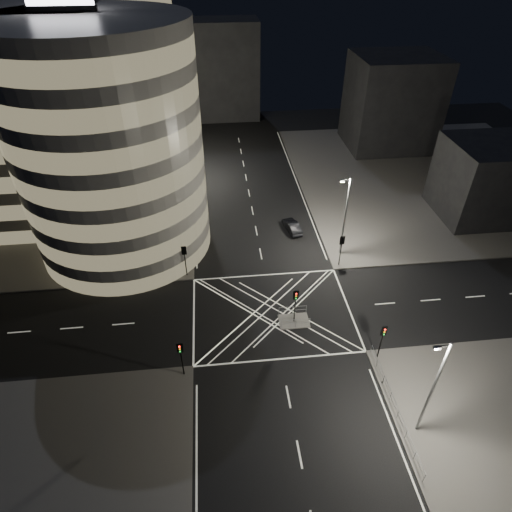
{
  "coord_description": "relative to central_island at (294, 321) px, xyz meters",
  "views": [
    {
      "loc": [
        -5.01,
        -30.84,
        31.45
      ],
      "look_at": [
        -1.04,
        5.77,
        3.0
      ],
      "focal_mm": 30.0,
      "sensor_mm": 36.0,
      "label": 1
    }
  ],
  "objects": [
    {
      "name": "street_lamp_left_near",
      "position": [
        -11.44,
        13.5,
        5.47
      ],
      "size": [
        1.25,
        0.25,
        10.0
      ],
      "color": "slate",
      "rests_on": "sidewalk_far_left"
    },
    {
      "name": "sidewalk_far_left",
      "position": [
        -31.0,
        28.5,
        0.0
      ],
      "size": [
        42.0,
        42.0,
        0.15
      ],
      "primitive_type": "cube",
      "color": "#575452",
      "rests_on": "ground"
    },
    {
      "name": "sidewalk_far_right",
      "position": [
        27.0,
        28.5,
        0.0
      ],
      "size": [
        42.0,
        42.0,
        0.15
      ],
      "primitive_type": "cube",
      "color": "#575452",
      "rests_on": "ground"
    },
    {
      "name": "building_far_end",
      "position": [
        -6.0,
        59.5,
        8.93
      ],
      "size": [
        18.0,
        8.0,
        18.0
      ],
      "primitive_type": "cube",
      "color": "black",
      "rests_on": "ground"
    },
    {
      "name": "tree_d",
      "position": [
        -12.5,
        28.5,
        4.98
      ],
      "size": [
        4.43,
        4.43,
        7.46
      ],
      "color": "black",
      "rests_on": "sidewalk_far_left"
    },
    {
      "name": "building_right_far",
      "position": [
        24.0,
        41.5,
        7.58
      ],
      "size": [
        14.0,
        12.0,
        15.0
      ],
      "primitive_type": "cube",
      "color": "black",
      "rests_on": "sidewalk_far_right"
    },
    {
      "name": "traffic_signal_fl",
      "position": [
        -10.8,
        8.3,
        2.84
      ],
      "size": [
        0.55,
        0.22,
        4.0
      ],
      "color": "black",
      "rests_on": "sidewalk_far_left"
    },
    {
      "name": "tree_e",
      "position": [
        -12.5,
        34.5,
        4.02
      ],
      "size": [
        3.89,
        3.89,
        6.19
      ],
      "color": "black",
      "rests_on": "sidewalk_far_left"
    },
    {
      "name": "street_lamp_right_near",
      "position": [
        7.44,
        -12.5,
        5.47
      ],
      "size": [
        1.25,
        0.25,
        10.0
      ],
      "color": "slate",
      "rests_on": "sidewalk_near_right"
    },
    {
      "name": "railing_island_north",
      "position": [
        0.0,
        0.9,
        0.62
      ],
      "size": [
        2.8,
        0.06,
        1.1
      ],
      "primitive_type": "cube",
      "color": "slate",
      "rests_on": "central_island"
    },
    {
      "name": "tree_a",
      "position": [
        -12.5,
        10.5,
        4.09
      ],
      "size": [
        3.74,
        3.74,
        6.18
      ],
      "color": "black",
      "rests_on": "sidewalk_far_left"
    },
    {
      "name": "central_island",
      "position": [
        0.0,
        0.0,
        0.0
      ],
      "size": [
        3.0,
        2.0,
        0.15
      ],
      "primitive_type": "cube",
      "color": "slate",
      "rests_on": "ground"
    },
    {
      "name": "sedan",
      "position": [
        2.61,
        16.03,
        0.59
      ],
      "size": [
        2.2,
        4.26,
        1.34
      ],
      "primitive_type": "imported",
      "rotation": [
        0.0,
        0.0,
        3.34
      ],
      "color": "black",
      "rests_on": "ground"
    },
    {
      "name": "traffic_signal_island",
      "position": [
        0.0,
        0.0,
        2.84
      ],
      "size": [
        0.55,
        0.22,
        4.0
      ],
      "color": "black",
      "rests_on": "central_island"
    },
    {
      "name": "traffic_signal_nl",
      "position": [
        -10.8,
        -5.3,
        2.84
      ],
      "size": [
        0.55,
        0.22,
        4.0
      ],
      "color": "black",
      "rests_on": "sidewalk_near_left"
    },
    {
      "name": "traffic_signal_nr",
      "position": [
        6.8,
        -5.3,
        2.84
      ],
      "size": [
        0.55,
        0.22,
        4.0
      ],
      "color": "black",
      "rests_on": "sidewalk_near_right"
    },
    {
      "name": "office_block_rear",
      "position": [
        -24.0,
        43.5,
        11.07
      ],
      "size": [
        24.0,
        16.0,
        22.0
      ],
      "primitive_type": "cube",
      "color": "gray",
      "rests_on": "sidewalk_far_left"
    },
    {
      "name": "railing_island_south",
      "position": [
        0.0,
        -0.9,
        0.62
      ],
      "size": [
        2.8,
        0.06,
        1.1
      ],
      "primitive_type": "cube",
      "color": "slate",
      "rests_on": "central_island"
    },
    {
      "name": "railing_near_right",
      "position": [
        6.3,
        -10.65,
        0.62
      ],
      "size": [
        0.06,
        11.7,
        1.1
      ],
      "primitive_type": "cube",
      "color": "slate",
      "rests_on": "sidewalk_near_right"
    },
    {
      "name": "building_right_near",
      "position": [
        28.0,
        17.5,
        5.08
      ],
      "size": [
        10.0,
        10.0,
        10.0
      ],
      "primitive_type": "cube",
      "color": "black",
      "rests_on": "sidewalk_far_right"
    },
    {
      "name": "office_tower_curved",
      "position": [
        -22.74,
        20.24,
        12.58
      ],
      "size": [
        30.0,
        29.0,
        27.2
      ],
      "color": "gray",
      "rests_on": "sidewalk_far_left"
    },
    {
      "name": "street_lamp_left_far",
      "position": [
        -11.44,
        31.5,
        5.47
      ],
      "size": [
        1.25,
        0.25,
        10.0
      ],
      "color": "slate",
      "rests_on": "sidewalk_far_left"
    },
    {
      "name": "tree_c",
      "position": [
        -12.5,
        22.5,
        5.04
      ],
      "size": [
        3.9,
        3.9,
        7.22
      ],
      "color": "black",
      "rests_on": "sidewalk_far_left"
    },
    {
      "name": "tree_b",
      "position": [
        -12.5,
        16.5,
        4.92
      ],
      "size": [
        4.91,
        4.91,
        7.68
      ],
      "color": "black",
      "rests_on": "sidewalk_far_left"
    },
    {
      "name": "traffic_signal_fr",
      "position": [
        6.8,
        8.3,
        2.84
      ],
      "size": [
        0.55,
        0.22,
        4.0
      ],
      "color": "black",
      "rests_on": "sidewalk_far_right"
    },
    {
      "name": "ground",
      "position": [
        -2.0,
        1.5,
        -0.07
      ],
      "size": [
        120.0,
        120.0,
        0.0
      ],
      "primitive_type": "plane",
      "color": "black",
      "rests_on": "ground"
    },
    {
      "name": "street_lamp_right_far",
      "position": [
        7.44,
        10.5,
        5.47
      ],
      "size": [
        1.25,
        0.25,
        10.0
      ],
      "color": "slate",
      "rests_on": "sidewalk_far_right"
    }
  ]
}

